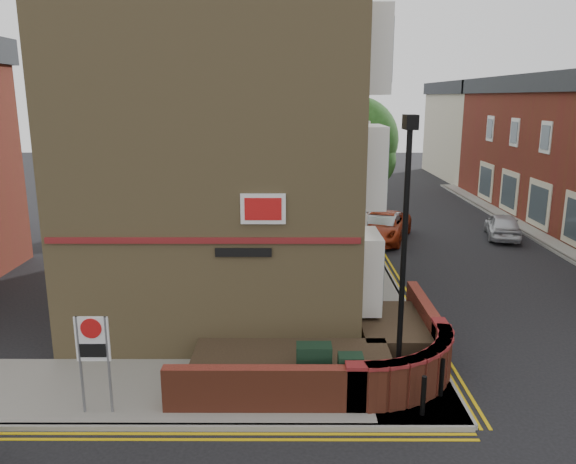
{
  "coord_description": "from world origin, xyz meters",
  "views": [
    {
      "loc": [
        -0.86,
        -10.4,
        6.77
      ],
      "look_at": [
        -0.9,
        4.0,
        3.29
      ],
      "focal_mm": 35.0,
      "sensor_mm": 36.0,
      "label": 1
    }
  ],
  "objects_px": {
    "lamppost": "(403,260)",
    "utility_cabinet_large": "(314,369)",
    "silver_car_near": "(382,227)",
    "zone_sign": "(93,347)"
  },
  "relations": [
    {
      "from": "lamppost",
      "to": "utility_cabinet_large",
      "type": "xyz_separation_m",
      "value": [
        -1.9,
        0.1,
        -2.62
      ]
    },
    {
      "from": "zone_sign",
      "to": "silver_car_near",
      "type": "distance_m",
      "value": 17.71
    },
    {
      "from": "zone_sign",
      "to": "silver_car_near",
      "type": "height_order",
      "value": "zone_sign"
    },
    {
      "from": "lamppost",
      "to": "silver_car_near",
      "type": "relative_size",
      "value": 1.59
    },
    {
      "from": "utility_cabinet_large",
      "to": "lamppost",
      "type": "bearing_deg",
      "value": -3.01
    },
    {
      "from": "silver_car_near",
      "to": "utility_cabinet_large",
      "type": "bearing_deg",
      "value": -84.14
    },
    {
      "from": "zone_sign",
      "to": "lamppost",
      "type": "bearing_deg",
      "value": 6.07
    },
    {
      "from": "silver_car_near",
      "to": "lamppost",
      "type": "bearing_deg",
      "value": -76.96
    },
    {
      "from": "lamppost",
      "to": "utility_cabinet_large",
      "type": "distance_m",
      "value": 3.24
    },
    {
      "from": "zone_sign",
      "to": "utility_cabinet_large",
      "type": "bearing_deg",
      "value": 9.69
    }
  ]
}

